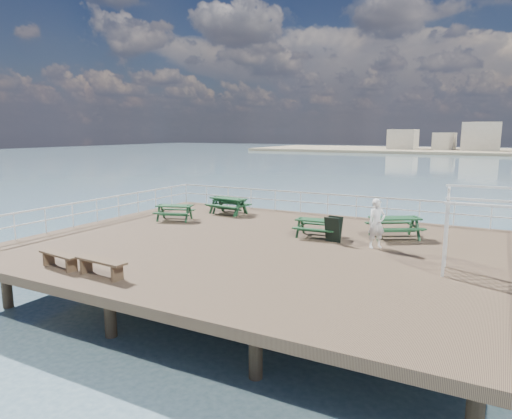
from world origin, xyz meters
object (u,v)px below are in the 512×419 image
at_px(picnic_table_a, 229,204).
at_px(picnic_table_d, 174,209).
at_px(picnic_table_b, 228,202).
at_px(picnic_table_c, 395,223).
at_px(trellis_arbor, 482,237).
at_px(flat_bench_far, 101,264).
at_px(flat_bench_near, 60,257).
at_px(picnic_table_e, 317,224).
at_px(person, 377,223).

relative_size(picnic_table_a, picnic_table_d, 0.82).
bearing_deg(picnic_table_b, picnic_table_c, -2.54).
bearing_deg(trellis_arbor, picnic_table_c, 127.48).
distance_m(picnic_table_c, flat_bench_far, 11.12).
bearing_deg(picnic_table_d, flat_bench_near, -96.43).
bearing_deg(flat_bench_far, picnic_table_b, 105.67).
bearing_deg(flat_bench_near, picnic_table_b, 99.52).
bearing_deg(picnic_table_e, trellis_arbor, -26.03).
xyz_separation_m(flat_bench_far, person, (6.21, 7.14, 0.51)).
height_order(picnic_table_b, picnic_table_d, picnic_table_b).
relative_size(picnic_table_d, picnic_table_e, 1.16).
distance_m(flat_bench_near, flat_bench_far, 1.77).
bearing_deg(picnic_table_d, flat_bench_far, -84.83).
xyz_separation_m(picnic_table_c, person, (-0.26, -1.89, 0.29)).
xyz_separation_m(trellis_arbor, person, (-3.47, 1.84, -0.28)).
relative_size(picnic_table_a, picnic_table_c, 0.67).
bearing_deg(flat_bench_far, picnic_table_e, 68.35).
height_order(picnic_table_c, flat_bench_near, picnic_table_c).
height_order(picnic_table_a, picnic_table_e, picnic_table_e).
relative_size(picnic_table_c, picnic_table_e, 1.41).
xyz_separation_m(flat_bench_near, flat_bench_far, (1.77, -0.00, 0.03)).
bearing_deg(flat_bench_far, picnic_table_a, 105.47).
distance_m(picnic_table_b, person, 9.05).
xyz_separation_m(picnic_table_d, person, (9.72, -0.72, 0.37)).
bearing_deg(picnic_table_b, picnic_table_a, 54.06).
distance_m(trellis_arbor, person, 3.94).
distance_m(picnic_table_a, flat_bench_far, 10.79).
xyz_separation_m(picnic_table_b, flat_bench_far, (2.17, -10.54, -0.21)).
xyz_separation_m(picnic_table_c, flat_bench_near, (-8.25, -9.03, -0.25)).
distance_m(picnic_table_c, picnic_table_e, 3.05).
xyz_separation_m(picnic_table_a, picnic_table_e, (5.85, -2.86, 0.01)).
xyz_separation_m(picnic_table_e, flat_bench_near, (-5.49, -7.72, -0.16)).
bearing_deg(flat_bench_near, person, 49.17).
bearing_deg(person, flat_bench_far, -172.22).
relative_size(picnic_table_a, flat_bench_near, 0.98).
bearing_deg(flat_bench_far, trellis_arbor, 32.73).
height_order(flat_bench_near, person, person).
xyz_separation_m(flat_bench_near, trellis_arbor, (11.46, 5.30, 0.82)).
distance_m(picnic_table_c, trellis_arbor, 4.96).
bearing_deg(trellis_arbor, flat_bench_far, -154.53).
bearing_deg(picnic_table_a, flat_bench_far, -78.97).
height_order(picnic_table_e, person, person).
distance_m(picnic_table_a, picnic_table_c, 8.75).
relative_size(picnic_table_d, flat_bench_near, 1.20).
relative_size(trellis_arbor, person, 1.48).
distance_m(picnic_table_d, flat_bench_far, 8.60).
bearing_deg(picnic_table_a, picnic_table_d, -117.16).
height_order(picnic_table_a, flat_bench_near, picnic_table_a).
xyz_separation_m(picnic_table_a, picnic_table_d, (-1.38, -2.73, 0.01)).
relative_size(picnic_table_b, picnic_table_d, 1.03).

